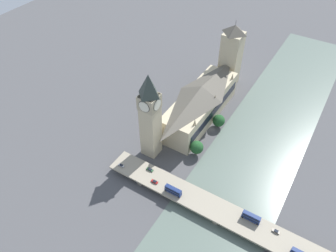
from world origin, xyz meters
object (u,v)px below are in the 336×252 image
(clock_tower, at_px, (150,114))
(double_decker_bus_lead, at_px, (173,190))
(parliament_hall, at_px, (201,102))
(car_northbound_tail, at_px, (155,182))
(double_decker_bus_rear, at_px, (251,217))
(car_northbound_mid, at_px, (121,165))
(car_southbound_lead, at_px, (276,231))
(car_northbound_lead, at_px, (150,170))
(victoria_tower, at_px, (231,56))
(road_bridge, at_px, (220,212))

(clock_tower, height_order, double_decker_bus_lead, clock_tower)
(parliament_hall, xyz_separation_m, car_northbound_tail, (-7.39, 74.38, -8.69))
(double_decker_bus_rear, distance_m, car_northbound_mid, 86.01)
(parliament_hall, xyz_separation_m, car_northbound_mid, (18.21, 74.83, -8.75))
(car_northbound_mid, bearing_deg, car_northbound_tail, -178.99)
(parliament_hall, relative_size, car_southbound_lead, 19.40)
(parliament_hall, bearing_deg, car_northbound_lead, 89.61)
(parliament_hall, xyz_separation_m, car_northbound_lead, (0.47, 67.91, -8.72))
(victoria_tower, bearing_deg, car_northbound_mid, 81.87)
(clock_tower, xyz_separation_m, car_northbound_tail, (-18.54, 24.43, -28.61))
(double_decker_bus_rear, distance_m, car_southbound_lead, 14.62)
(victoria_tower, xyz_separation_m, car_northbound_lead, (0.41, 120.11, -21.42))
(parliament_hall, height_order, car_northbound_mid, parliament_hall)
(road_bridge, xyz_separation_m, car_southbound_lead, (-31.25, -3.64, 1.65))
(victoria_tower, relative_size, car_southbound_lead, 13.90)
(double_decker_bus_lead, bearing_deg, parliament_hall, -74.19)
(road_bridge, height_order, double_decker_bus_lead, double_decker_bus_lead)
(victoria_tower, relative_size, road_bridge, 0.39)
(double_decker_bus_rear, bearing_deg, road_bridge, 11.85)
(clock_tower, height_order, victoria_tower, clock_tower)
(victoria_tower, distance_m, car_southbound_lead, 146.82)
(clock_tower, distance_m, car_northbound_tail, 41.95)
(clock_tower, relative_size, car_southbound_lead, 15.31)
(double_decker_bus_rear, xyz_separation_m, car_northbound_tail, (60.10, 6.56, -2.10))
(car_northbound_mid, bearing_deg, clock_tower, -105.82)
(car_northbound_lead, bearing_deg, car_northbound_tail, 140.53)
(double_decker_bus_lead, relative_size, car_southbound_lead, 2.57)
(road_bridge, xyz_separation_m, double_decker_bus_rear, (-16.78, -3.52, 3.74))
(road_bridge, relative_size, car_northbound_tail, 33.65)
(car_southbound_lead, bearing_deg, car_northbound_tail, 5.12)
(clock_tower, height_order, car_northbound_lead, clock_tower)
(car_northbound_mid, bearing_deg, parliament_hall, -103.67)
(car_northbound_lead, bearing_deg, car_southbound_lead, -179.85)
(victoria_tower, xyz_separation_m, car_northbound_mid, (18.15, 127.03, -21.45))
(victoria_tower, xyz_separation_m, car_southbound_lead, (-82.02, 119.89, -21.37))
(parliament_hall, distance_m, car_northbound_lead, 68.47)
(victoria_tower, height_order, road_bridge, victoria_tower)
(victoria_tower, bearing_deg, double_decker_bus_rear, 119.37)
(clock_tower, distance_m, victoria_tower, 103.00)
(double_decker_bus_lead, distance_m, car_northbound_tail, 14.06)
(victoria_tower, xyz_separation_m, car_northbound_tail, (-7.44, 126.57, -21.38))
(car_southbound_lead, bearing_deg, double_decker_bus_lead, 7.03)
(clock_tower, relative_size, victoria_tower, 1.10)
(clock_tower, distance_m, car_northbound_lead, 35.47)
(double_decker_bus_lead, distance_m, car_southbound_lead, 61.17)
(double_decker_bus_lead, relative_size, car_northbound_tail, 2.40)
(car_northbound_lead, xyz_separation_m, car_southbound_lead, (-82.43, -0.22, 0.05))
(double_decker_bus_lead, height_order, car_southbound_lead, double_decker_bus_lead)
(parliament_hall, height_order, car_southbound_lead, parliament_hall)
(parliament_hall, bearing_deg, victoria_tower, -89.94)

